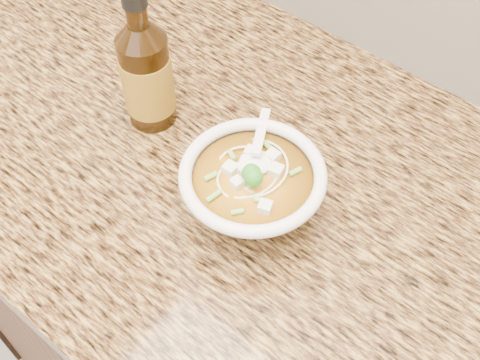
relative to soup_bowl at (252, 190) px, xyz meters
The scene contains 4 objects.
cabinet 0.52m from the soup_bowl, 120.30° to the left, with size 4.00×0.65×0.86m, color black.
counter_slab 0.09m from the soup_bowl, 120.30° to the left, with size 4.00×0.68×0.04m, color olive.
soup_bowl is the anchor object (origin of this frame).
hot_sauce_bottle 0.22m from the soup_bowl, behind, with size 0.09×0.09×0.22m.
Camera 1 is at (0.30, 1.27, 1.55)m, focal length 45.00 mm.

